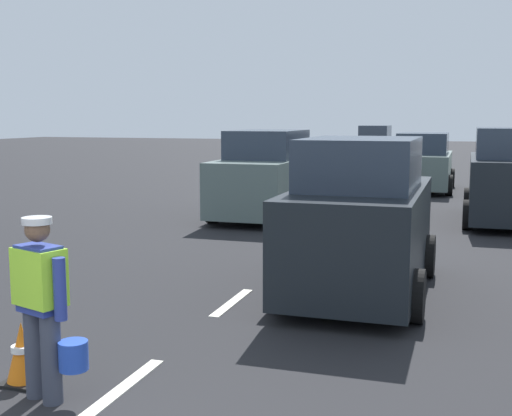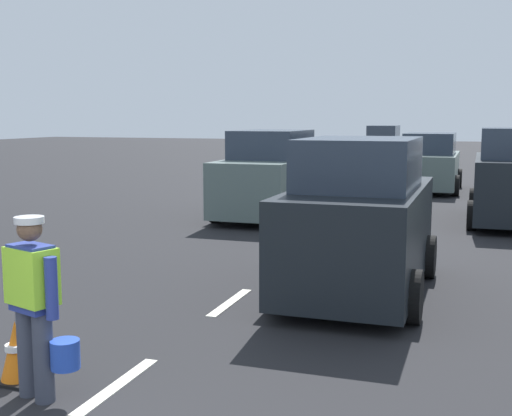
{
  "view_description": "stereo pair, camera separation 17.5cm",
  "coord_description": "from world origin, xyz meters",
  "px_view_note": "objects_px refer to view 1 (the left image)",
  "views": [
    {
      "loc": [
        3.01,
        -2.62,
        2.54
      ],
      "look_at": [
        -0.16,
        7.29,
        1.1
      ],
      "focal_mm": 46.53,
      "sensor_mm": 36.0,
      "label": 1
    },
    {
      "loc": [
        3.18,
        -2.56,
        2.54
      ],
      "look_at": [
        -0.16,
        7.29,
        1.1
      ],
      "focal_mm": 46.53,
      "sensor_mm": 36.0,
      "label": 2
    }
  ],
  "objects_px": {
    "traffic_cone_near": "(22,353)",
    "car_outgoing_far": "(423,164)",
    "car_outgoing_ahead": "(361,222)",
    "car_oncoming_lead": "(267,177)",
    "road_worker": "(43,300)",
    "car_parked_far": "(509,179)",
    "car_oncoming_third": "(375,146)"
  },
  "relations": [
    {
      "from": "car_parked_far",
      "to": "car_outgoing_far",
      "type": "bearing_deg",
      "value": 110.15
    },
    {
      "from": "road_worker",
      "to": "car_oncoming_lead",
      "type": "xyz_separation_m",
      "value": [
        -1.32,
        11.17,
        0.09
      ]
    },
    {
      "from": "traffic_cone_near",
      "to": "car_outgoing_far",
      "type": "xyz_separation_m",
      "value": [
        2.49,
        18.39,
        0.63
      ]
    },
    {
      "from": "car_parked_far",
      "to": "car_outgoing_far",
      "type": "xyz_separation_m",
      "value": [
        -2.43,
        6.62,
        -0.14
      ]
    },
    {
      "from": "road_worker",
      "to": "car_oncoming_lead",
      "type": "distance_m",
      "value": 11.24
    },
    {
      "from": "car_outgoing_ahead",
      "to": "car_parked_far",
      "type": "xyz_separation_m",
      "value": [
        2.37,
        7.46,
        0.02
      ]
    },
    {
      "from": "traffic_cone_near",
      "to": "car_outgoing_ahead",
      "type": "xyz_separation_m",
      "value": [
        2.55,
        4.31,
        0.74
      ]
    },
    {
      "from": "car_parked_far",
      "to": "road_worker",
      "type": "bearing_deg",
      "value": -110.41
    },
    {
      "from": "car_oncoming_third",
      "to": "car_outgoing_ahead",
      "type": "xyz_separation_m",
      "value": [
        3.45,
        -27.01,
        0.09
      ]
    },
    {
      "from": "traffic_cone_near",
      "to": "car_oncoming_third",
      "type": "bearing_deg",
      "value": 91.66
    },
    {
      "from": "car_parked_far",
      "to": "car_oncoming_lead",
      "type": "xyz_separation_m",
      "value": [
        -5.79,
        -0.86,
        -0.04
      ]
    },
    {
      "from": "traffic_cone_near",
      "to": "car_oncoming_lead",
      "type": "height_order",
      "value": "car_oncoming_lead"
    },
    {
      "from": "traffic_cone_near",
      "to": "car_outgoing_far",
      "type": "bearing_deg",
      "value": 82.28
    },
    {
      "from": "road_worker",
      "to": "car_oncoming_third",
      "type": "xyz_separation_m",
      "value": [
        -1.35,
        31.57,
        0.02
      ]
    },
    {
      "from": "car_outgoing_ahead",
      "to": "car_oncoming_third",
      "type": "bearing_deg",
      "value": 97.29
    },
    {
      "from": "traffic_cone_near",
      "to": "car_outgoing_ahead",
      "type": "bearing_deg",
      "value": 59.41
    },
    {
      "from": "car_oncoming_third",
      "to": "car_parked_far",
      "type": "xyz_separation_m",
      "value": [
        5.83,
        -19.55,
        0.11
      ]
    },
    {
      "from": "car_parked_far",
      "to": "car_outgoing_far",
      "type": "height_order",
      "value": "car_parked_far"
    },
    {
      "from": "car_outgoing_ahead",
      "to": "car_oncoming_lead",
      "type": "relative_size",
      "value": 0.93
    },
    {
      "from": "car_oncoming_third",
      "to": "car_oncoming_lead",
      "type": "distance_m",
      "value": 20.41
    },
    {
      "from": "road_worker",
      "to": "traffic_cone_near",
      "type": "bearing_deg",
      "value": 150.31
    },
    {
      "from": "car_parked_far",
      "to": "car_oncoming_lead",
      "type": "height_order",
      "value": "car_parked_far"
    },
    {
      "from": "traffic_cone_near",
      "to": "car_oncoming_third",
      "type": "xyz_separation_m",
      "value": [
        -0.91,
        31.32,
        0.66
      ]
    },
    {
      "from": "car_parked_far",
      "to": "car_oncoming_lead",
      "type": "distance_m",
      "value": 5.85
    },
    {
      "from": "car_oncoming_lead",
      "to": "car_oncoming_third",
      "type": "bearing_deg",
      "value": 90.1
    },
    {
      "from": "car_oncoming_third",
      "to": "traffic_cone_near",
      "type": "bearing_deg",
      "value": -88.34
    },
    {
      "from": "car_parked_far",
      "to": "traffic_cone_near",
      "type": "bearing_deg",
      "value": -112.68
    },
    {
      "from": "car_outgoing_far",
      "to": "road_worker",
      "type": "bearing_deg",
      "value": -96.26
    },
    {
      "from": "car_oncoming_lead",
      "to": "road_worker",
      "type": "bearing_deg",
      "value": -83.28
    },
    {
      "from": "car_outgoing_ahead",
      "to": "car_parked_far",
      "type": "distance_m",
      "value": 7.83
    },
    {
      "from": "traffic_cone_near",
      "to": "car_oncoming_lead",
      "type": "distance_m",
      "value": 10.97
    },
    {
      "from": "road_worker",
      "to": "traffic_cone_near",
      "type": "height_order",
      "value": "road_worker"
    }
  ]
}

